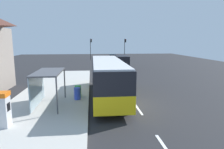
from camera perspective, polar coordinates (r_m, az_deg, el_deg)
The scene contains 20 objects.
ground_plane at distance 28.74m, azimuth 0.16°, elevation -0.03°, with size 56.00×92.00×0.04m, color #262628.
sidewalk_platform at distance 17.18m, azimuth -17.16°, elevation -6.77°, with size 6.20×30.00×0.18m, color beige.
lane_stripe_seg_0 at distance 10.04m, azimuth 14.79°, elevation -19.37°, with size 0.16×2.20×0.01m, color silver.
lane_stripe_seg_1 at distance 14.40m, azimuth 7.68°, elevation -9.97°, with size 0.16×2.20×0.01m, color silver.
lane_stripe_seg_2 at distance 19.08m, azimuth 4.14°, elevation -4.98°, with size 0.16×2.20×0.01m, color silver.
lane_stripe_seg_3 at distance 23.89m, azimuth 2.04°, elevation -1.97°, with size 0.16×2.20×0.01m, color silver.
lane_stripe_seg_4 at distance 28.76m, azimuth 0.65°, elevation 0.03°, with size 0.16×2.20×0.01m, color silver.
lane_stripe_seg_5 at distance 33.67m, azimuth -0.33°, elevation 1.45°, with size 0.16×2.20×0.01m, color silver.
lane_stripe_seg_6 at distance 38.61m, azimuth -1.07°, elevation 2.50°, with size 0.16×2.20×0.01m, color silver.
lane_stripe_seg_7 at distance 43.56m, azimuth -1.63°, elevation 3.32°, with size 0.16×2.20×0.01m, color silver.
bus at distance 16.74m, azimuth -1.36°, elevation -0.59°, with size 2.59×11.02×3.21m.
white_van at distance 34.51m, azimuth 2.77°, elevation 3.87°, with size 2.07×5.22×2.30m.
sedan_near at distance 50.05m, azimuth 0.14°, elevation 5.05°, with size 1.91×4.43×1.52m.
sedan_far at distance 43.69m, azimuth 1.04°, elevation 4.38°, with size 2.01×4.48×1.52m.
ticket_machine at distance 12.36m, azimuth -28.95°, elevation -8.77°, with size 0.66×0.76×1.94m.
recycling_bin_blue at distance 16.17m, azimuth -9.96°, elevation -5.42°, with size 0.52×0.52×0.95m, color blue.
recycling_bin_green at distance 16.85m, azimuth -9.80°, elevation -4.80°, with size 0.52×0.52×0.95m, color green.
traffic_light_near_side at distance 50.53m, azimuth 3.77°, elevation 8.20°, with size 0.49×0.28×5.36m.
traffic_light_far_side at distance 50.60m, azimuth -6.13°, elevation 8.18°, with size 0.49×0.28×5.38m.
bus_shelter at distance 14.95m, azimuth -18.94°, elevation -1.37°, with size 1.80×4.00×2.50m.
Camera 1 is at (-3.04, -14.16, 4.83)m, focal length 31.70 mm.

